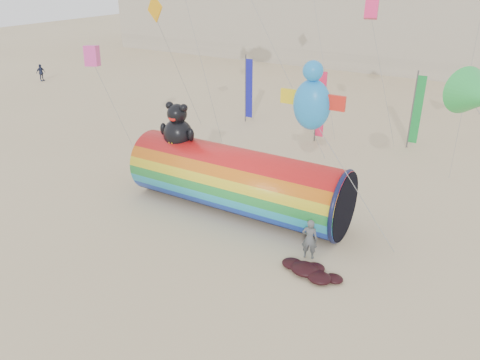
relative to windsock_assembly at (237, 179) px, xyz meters
The scene contains 5 objects.
ground 3.36m from the windsock_assembly, 80.36° to the right, with size 160.00×160.00×0.00m, color #CCB58C.
windsock_assembly is the anchor object (origin of this frame).
kite_handler 5.34m from the windsock_assembly, 24.06° to the right, with size 0.66×0.44×1.82m, color #505457.
fabric_bundle 6.43m from the windsock_assembly, 31.26° to the right, with size 2.62×1.35×0.41m.
festival_banners 12.68m from the windsock_assembly, 92.08° to the left, with size 12.98×2.10×5.20m.
Camera 1 is at (10.30, -15.10, 11.29)m, focal length 35.00 mm.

